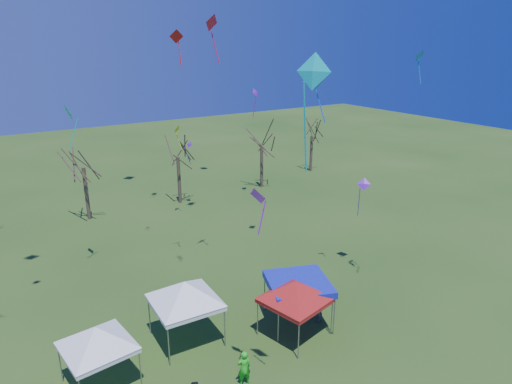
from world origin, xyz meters
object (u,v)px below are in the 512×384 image
tent_white_west (95,331)px  tent_red (296,285)px  tent_white_mid (184,286)px  tent_blue (298,284)px  tree_2 (81,148)px  tree_4 (262,130)px  tree_5 (312,123)px  tree_3 (177,140)px  person_grey (320,307)px  person_green (244,368)px

tent_white_west → tent_red: tent_red is taller
tent_white_west → tent_red: (9.53, -1.74, 0.13)m
tent_white_mid → tent_blue: bearing=-17.3°
tree_2 → tent_red: 23.61m
tree_4 → tent_red: 26.00m
tree_2 → tree_5: size_ratio=1.10×
tree_4 → tent_white_west: 30.58m
tree_4 → tent_blue: bearing=-118.8°
tree_3 → tent_white_mid: tree_3 is taller
tent_white_mid → tent_blue: 6.12m
tree_3 → tent_red: tree_3 is taller
tree_4 → tree_5: 8.62m
tent_white_mid → person_grey: size_ratio=2.62×
tree_4 → person_grey: (-10.78, -22.18, -5.21)m
tree_3 → person_green: (-7.50, -24.16, -5.23)m
tree_3 → tent_white_mid: size_ratio=1.78×
person_green → tent_white_mid: bearing=-68.6°
tent_red → person_green: (-4.10, -1.66, -2.11)m
tent_white_west → person_green: size_ratio=2.32×
tent_red → person_green: 4.90m
tree_4 → tent_blue: size_ratio=1.90×
tree_2 → tent_blue: tree_2 is taller
tree_4 → tent_white_mid: tree_4 is taller
tent_white_west → tent_white_mid: size_ratio=0.89×
tent_white_west → person_green: bearing=-32.0°
tent_blue → tree_5: bearing=49.5°
person_green → tent_blue: bearing=-142.8°
tree_4 → tent_blue: (-11.88, -21.62, -3.73)m
tree_2 → tent_white_mid: size_ratio=1.84×
tent_blue → person_green: (-4.95, -2.50, -1.48)m
tent_white_west → tent_blue: 10.43m
tree_2 → tent_white_mid: (0.06, -20.19, -3.13)m
tree_5 → person_green: 36.66m
tree_2 → tree_3: (8.40, -0.33, -0.21)m
tent_white_mid → tent_red: bearing=-28.2°
tree_3 → tree_4: tree_3 is taller
tent_red → tree_3: bearing=81.4°
tree_5 → tent_red: bearing=-130.7°
tree_3 → tent_red: (-3.40, -22.50, -3.13)m
tree_3 → tree_4: (9.32, -0.04, -0.02)m
tree_3 → tent_blue: (-2.55, -21.66, -3.75)m
tree_2 → tree_4: bearing=-1.2°
tree_3 → tent_blue: bearing=-96.7°
tent_blue → person_grey: size_ratio=2.44×
tree_2 → tree_5: 26.15m
tent_white_mid → person_grey: tent_white_mid is taller
tree_5 → tent_blue: (-20.24, -23.68, -3.40)m
tree_3 → tent_red: bearing=-98.6°
tree_5 → tent_white_west: bearing=-143.3°
tree_4 → tent_white_mid: (-17.67, -19.81, -2.90)m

